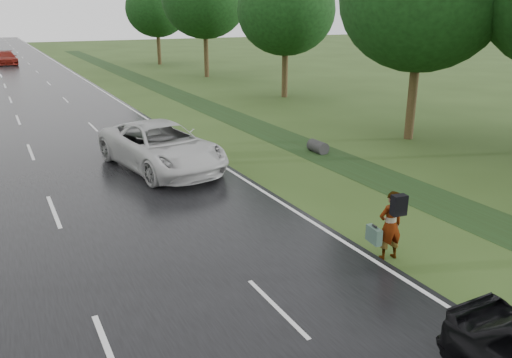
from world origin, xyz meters
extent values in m
cube|color=black|center=(0.00, 45.00, 0.02)|extent=(14.00, 180.00, 0.04)
cube|color=silver|center=(6.75, 45.00, 0.04)|extent=(0.12, 180.00, 0.01)
cube|color=silver|center=(0.00, 45.00, 0.04)|extent=(0.12, 180.00, 0.01)
cube|color=black|center=(11.50, 20.00, 0.00)|extent=(2.20, 120.00, 0.01)
cylinder|color=#2D2D2D|center=(11.50, 10.00, 0.25)|extent=(0.56, 1.00, 0.56)
cylinder|color=#3D2E19|center=(17.00, 10.00, 1.92)|extent=(0.44, 0.44, 3.84)
cylinder|color=#3D2E19|center=(18.20, 24.00, 1.76)|extent=(0.44, 0.44, 3.52)
ellipsoid|color=black|center=(18.20, 24.00, 6.14)|extent=(7.00, 7.00, 6.30)
cylinder|color=#3D2E19|center=(17.80, 38.00, 2.08)|extent=(0.44, 0.44, 4.16)
cylinder|color=#3D2E19|center=(17.50, 52.00, 1.84)|extent=(0.44, 0.44, 3.68)
ellipsoid|color=black|center=(17.50, 52.00, 6.38)|extent=(7.20, 7.20, 6.48)
imported|color=#A5998C|center=(7.20, 0.67, 0.92)|extent=(0.73, 0.53, 1.84)
cube|color=black|center=(7.16, 0.40, 1.57)|extent=(0.40, 0.27, 0.52)
cube|color=#3F5C4E|center=(6.82, 0.82, 0.67)|extent=(0.24, 0.53, 0.42)
cube|color=black|center=(6.82, 0.82, 0.92)|extent=(0.07, 0.18, 0.04)
imported|color=silver|center=(4.50, 10.84, 0.95)|extent=(4.06, 6.97, 1.82)
imported|color=maroon|center=(1.17, 60.06, 0.81)|extent=(2.34, 5.35, 1.53)
camera|label=1|loc=(-1.23, -7.93, 6.03)|focal=35.00mm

